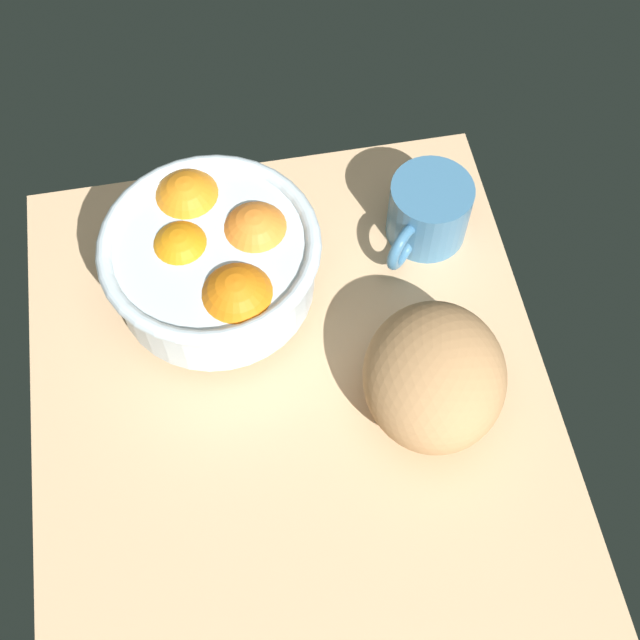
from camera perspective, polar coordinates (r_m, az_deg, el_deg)
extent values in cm
cube|color=#DAB082|center=(82.67, -0.72, -11.69)|extent=(79.56, 52.03, 3.00)
cylinder|color=silver|center=(89.92, -6.97, 2.21)|extent=(9.49, 9.49, 1.76)
cylinder|color=silver|center=(86.10, -7.29, 3.74)|extent=(20.63, 20.63, 7.28)
torus|color=silver|center=(83.07, -7.57, 5.08)|extent=(22.23, 22.23, 1.60)
sphere|color=orange|center=(81.51, -5.54, 1.18)|extent=(7.83, 7.83, 7.83)
sphere|color=orange|center=(85.36, -9.31, 4.43)|extent=(6.79, 6.79, 6.79)
sphere|color=orange|center=(88.57, -8.88, 7.73)|extent=(7.55, 7.55, 7.55)
sphere|color=orange|center=(85.44, -4.34, 5.59)|extent=(7.45, 7.45, 7.45)
ellipsoid|color=tan|center=(80.42, 7.81, -3.80)|extent=(18.68, 17.49, 10.42)
cylinder|color=teal|center=(91.99, 7.44, 7.43)|extent=(8.88, 8.88, 7.58)
torus|color=teal|center=(88.97, 5.65, 4.99)|extent=(4.78, 4.61, 5.44)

